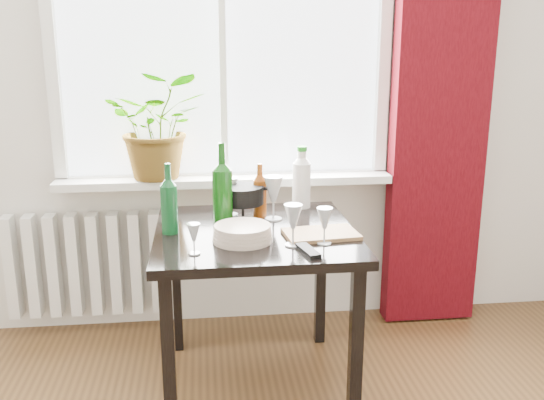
{
  "coord_description": "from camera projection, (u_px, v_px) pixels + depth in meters",
  "views": [
    {
      "loc": [
        -0.11,
        -0.92,
        1.54
      ],
      "look_at": [
        0.17,
        1.55,
        0.87
      ],
      "focal_mm": 40.0,
      "sensor_mm": 36.0,
      "label": 1
    }
  ],
  "objects": [
    {
      "name": "plate_stack",
      "position": [
        243.0,
        233.0,
        2.45
      ],
      "size": [
        0.26,
        0.26,
        0.07
      ],
      "primitive_type": "cylinder",
      "rotation": [
        0.0,
        0.0,
        -0.08
      ],
      "color": "beige",
      "rests_on": "table"
    },
    {
      "name": "fondue_pot",
      "position": [
        242.0,
        203.0,
        2.73
      ],
      "size": [
        0.25,
        0.23,
        0.16
      ],
      "primitive_type": null,
      "rotation": [
        0.0,
        0.0,
        -0.13
      ],
      "color": "black",
      "rests_on": "table"
    },
    {
      "name": "wineglass_back_center",
      "position": [
        273.0,
        197.0,
        2.73
      ],
      "size": [
        0.11,
        0.11,
        0.21
      ],
      "primitive_type": null,
      "rotation": [
        0.0,
        0.0,
        0.28
      ],
      "color": "silver",
      "rests_on": "table"
    },
    {
      "name": "windowsill",
      "position": [
        225.0,
        180.0,
        3.14
      ],
      "size": [
        1.72,
        0.2,
        0.04
      ],
      "color": "white",
      "rests_on": "ground"
    },
    {
      "name": "wine_bottle_right",
      "position": [
        222.0,
        184.0,
        2.61
      ],
      "size": [
        0.11,
        0.11,
        0.38
      ],
      "primitive_type": null,
      "rotation": [
        0.0,
        0.0,
        0.32
      ],
      "color": "#0D400C",
      "rests_on": "table"
    },
    {
      "name": "tv_remote",
      "position": [
        308.0,
        251.0,
        2.32
      ],
      "size": [
        0.08,
        0.16,
        0.02
      ],
      "primitive_type": "cube",
      "rotation": [
        0.0,
        0.0,
        0.23
      ],
      "color": "black",
      "rests_on": "table"
    },
    {
      "name": "wineglass_back_left",
      "position": [
        230.0,
        196.0,
        2.79
      ],
      "size": [
        0.1,
        0.1,
        0.18
      ],
      "primitive_type": null,
      "rotation": [
        0.0,
        0.0,
        -0.37
      ],
      "color": "silver",
      "rests_on": "table"
    },
    {
      "name": "wineglass_front_right",
      "position": [
        293.0,
        225.0,
        2.38
      ],
      "size": [
        0.09,
        0.09,
        0.17
      ],
      "primitive_type": null,
      "rotation": [
        0.0,
        0.0,
        -0.32
      ],
      "color": "silver",
      "rests_on": "table"
    },
    {
      "name": "potted_plant",
      "position": [
        159.0,
        126.0,
        3.03
      ],
      "size": [
        0.5,
        0.44,
        0.54
      ],
      "primitive_type": "imported",
      "rotation": [
        0.0,
        0.0,
        -0.04
      ],
      "color": "#377920",
      "rests_on": "windowsill"
    },
    {
      "name": "cleaning_bottle",
      "position": [
        302.0,
        176.0,
        2.91
      ],
      "size": [
        0.09,
        0.09,
        0.31
      ],
      "primitive_type": null,
      "rotation": [
        0.0,
        0.0,
        -0.07
      ],
      "color": "silver",
      "rests_on": "table"
    },
    {
      "name": "wineglass_front_left",
      "position": [
        194.0,
        239.0,
        2.3
      ],
      "size": [
        0.06,
        0.06,
        0.12
      ],
      "primitive_type": null,
      "rotation": [
        0.0,
        0.0,
        0.16
      ],
      "color": "#B3BBC1",
      "rests_on": "table"
    },
    {
      "name": "wineglass_far_right",
      "position": [
        324.0,
        225.0,
        2.41
      ],
      "size": [
        0.08,
        0.08,
        0.15
      ],
      "primitive_type": null,
      "rotation": [
        0.0,
        0.0,
        0.33
      ],
      "color": "silver",
      "rests_on": "table"
    },
    {
      "name": "cutting_board",
      "position": [
        321.0,
        234.0,
        2.52
      ],
      "size": [
        0.32,
        0.22,
        0.02
      ],
      "primitive_type": "cube",
      "rotation": [
        0.0,
        0.0,
        0.11
      ],
      "color": "#986F44",
      "rests_on": "table"
    },
    {
      "name": "bottle_amber",
      "position": [
        260.0,
        190.0,
        2.75
      ],
      "size": [
        0.07,
        0.07,
        0.25
      ],
      "primitive_type": null,
      "rotation": [
        0.0,
        0.0,
        0.25
      ],
      "color": "#7A360D",
      "rests_on": "table"
    },
    {
      "name": "wine_bottle_left",
      "position": [
        169.0,
        198.0,
        2.52
      ],
      "size": [
        0.08,
        0.08,
        0.3
      ],
      "primitive_type": null,
      "rotation": [
        0.0,
        0.0,
        0.17
      ],
      "color": "#0C421C",
      "rests_on": "table"
    },
    {
      "name": "window",
      "position": [
        222.0,
        25.0,
        3.01
      ],
      "size": [
        1.72,
        0.08,
        1.62
      ],
      "color": "white",
      "rests_on": "ground"
    },
    {
      "name": "radiator",
      "position": [
        85.0,
        264.0,
        3.2
      ],
      "size": [
        0.8,
        0.1,
        0.55
      ],
      "color": "white",
      "rests_on": "ground"
    },
    {
      "name": "table",
      "position": [
        255.0,
        250.0,
        2.62
      ],
      "size": [
        0.85,
        0.85,
        0.74
      ],
      "color": "black",
      "rests_on": "ground"
    },
    {
      "name": "curtain",
      "position": [
        442.0,
        86.0,
        3.11
      ],
      "size": [
        0.5,
        0.12,
        2.56
      ],
      "color": "#37050A",
      "rests_on": "ground"
    }
  ]
}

